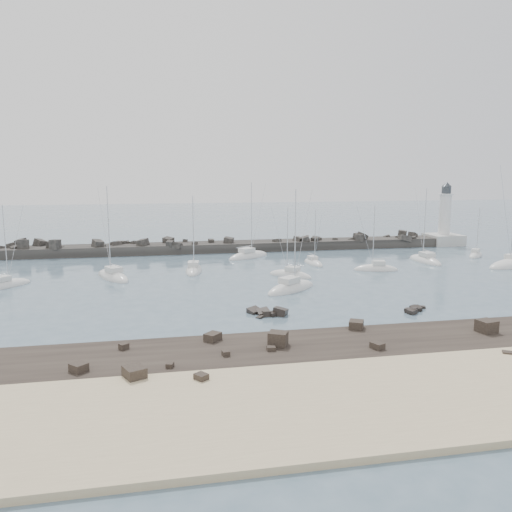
{
  "coord_description": "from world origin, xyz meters",
  "views": [
    {
      "loc": [
        -15.29,
        -62.66,
        16.02
      ],
      "look_at": [
        -0.81,
        12.0,
        3.2
      ],
      "focal_mm": 35.0,
      "sensor_mm": 36.0,
      "label": 1
    }
  ],
  "objects_px": {
    "sailboat_2": "(194,271)",
    "sailboat_7": "(376,270)",
    "sailboat_0": "(4,286)",
    "sailboat_10": "(476,256)",
    "lighthouse": "(444,231)",
    "sailboat_5": "(313,263)",
    "sailboat_8": "(425,261)",
    "sailboat_4": "(290,276)",
    "sailboat_3": "(249,257)",
    "sailboat_1": "(113,277)",
    "sailboat_6": "(291,289)"
  },
  "relations": [
    {
      "from": "sailboat_5",
      "to": "sailboat_7",
      "type": "bearing_deg",
      "value": -41.9
    },
    {
      "from": "sailboat_3",
      "to": "sailboat_10",
      "type": "bearing_deg",
      "value": -9.29
    },
    {
      "from": "sailboat_5",
      "to": "sailboat_7",
      "type": "distance_m",
      "value": 11.32
    },
    {
      "from": "sailboat_3",
      "to": "sailboat_8",
      "type": "distance_m",
      "value": 32.35
    },
    {
      "from": "sailboat_5",
      "to": "sailboat_3",
      "type": "bearing_deg",
      "value": 138.48
    },
    {
      "from": "sailboat_3",
      "to": "sailboat_1",
      "type": "bearing_deg",
      "value": -148.68
    },
    {
      "from": "sailboat_6",
      "to": "sailboat_10",
      "type": "height_order",
      "value": "sailboat_6"
    },
    {
      "from": "sailboat_3",
      "to": "sailboat_2",
      "type": "bearing_deg",
      "value": -133.85
    },
    {
      "from": "sailboat_5",
      "to": "sailboat_8",
      "type": "distance_m",
      "value": 20.59
    },
    {
      "from": "sailboat_0",
      "to": "sailboat_8",
      "type": "xyz_separation_m",
      "value": [
        68.73,
        7.09,
        0.01
      ]
    },
    {
      "from": "lighthouse",
      "to": "sailboat_4",
      "type": "height_order",
      "value": "lighthouse"
    },
    {
      "from": "sailboat_4",
      "to": "sailboat_8",
      "type": "xyz_separation_m",
      "value": [
        27.2,
        7.71,
        0.01
      ]
    },
    {
      "from": "sailboat_8",
      "to": "sailboat_2",
      "type": "bearing_deg",
      "value": -178.65
    },
    {
      "from": "sailboat_3",
      "to": "sailboat_6",
      "type": "height_order",
      "value": "sailboat_3"
    },
    {
      "from": "lighthouse",
      "to": "sailboat_6",
      "type": "height_order",
      "value": "lighthouse"
    },
    {
      "from": "sailboat_4",
      "to": "sailboat_10",
      "type": "distance_m",
      "value": 41.4
    },
    {
      "from": "sailboat_4",
      "to": "sailboat_5",
      "type": "relative_size",
      "value": 1.11
    },
    {
      "from": "sailboat_2",
      "to": "sailboat_4",
      "type": "relative_size",
      "value": 1.14
    },
    {
      "from": "sailboat_2",
      "to": "lighthouse",
      "type": "bearing_deg",
      "value": 19.68
    },
    {
      "from": "sailboat_2",
      "to": "sailboat_7",
      "type": "distance_m",
      "value": 30.01
    },
    {
      "from": "lighthouse",
      "to": "sailboat_4",
      "type": "relative_size",
      "value": 1.25
    },
    {
      "from": "sailboat_2",
      "to": "sailboat_6",
      "type": "relative_size",
      "value": 0.89
    },
    {
      "from": "sailboat_5",
      "to": "sailboat_4",
      "type": "bearing_deg",
      "value": -125.18
    },
    {
      "from": "sailboat_1",
      "to": "sailboat_7",
      "type": "relative_size",
      "value": 1.29
    },
    {
      "from": "sailboat_2",
      "to": "sailboat_7",
      "type": "relative_size",
      "value": 1.14
    },
    {
      "from": "lighthouse",
      "to": "sailboat_5",
      "type": "height_order",
      "value": "lighthouse"
    },
    {
      "from": "sailboat_3",
      "to": "sailboat_0",
      "type": "bearing_deg",
      "value": -155.09
    },
    {
      "from": "lighthouse",
      "to": "sailboat_8",
      "type": "relative_size",
      "value": 1.01
    },
    {
      "from": "sailboat_4",
      "to": "sailboat_10",
      "type": "relative_size",
      "value": 1.14
    },
    {
      "from": "sailboat_2",
      "to": "sailboat_6",
      "type": "height_order",
      "value": "sailboat_6"
    },
    {
      "from": "sailboat_5",
      "to": "sailboat_10",
      "type": "height_order",
      "value": "sailboat_5"
    },
    {
      "from": "sailboat_7",
      "to": "sailboat_3",
      "type": "bearing_deg",
      "value": 138.3
    },
    {
      "from": "lighthouse",
      "to": "sailboat_8",
      "type": "height_order",
      "value": "lighthouse"
    },
    {
      "from": "sailboat_3",
      "to": "sailboat_10",
      "type": "xyz_separation_m",
      "value": [
        43.18,
        -7.06,
        -0.01
      ]
    },
    {
      "from": "sailboat_7",
      "to": "sailboat_10",
      "type": "bearing_deg",
      "value": 20.77
    },
    {
      "from": "sailboat_0",
      "to": "sailboat_7",
      "type": "bearing_deg",
      "value": 1.31
    },
    {
      "from": "sailboat_0",
      "to": "sailboat_8",
      "type": "distance_m",
      "value": 69.1
    },
    {
      "from": "sailboat_6",
      "to": "sailboat_7",
      "type": "bearing_deg",
      "value": 31.76
    },
    {
      "from": "sailboat_10",
      "to": "sailboat_0",
      "type": "bearing_deg",
      "value": -172.53
    },
    {
      "from": "sailboat_0",
      "to": "sailboat_1",
      "type": "relative_size",
      "value": 0.83
    },
    {
      "from": "lighthouse",
      "to": "sailboat_2",
      "type": "height_order",
      "value": "lighthouse"
    },
    {
      "from": "sailboat_3",
      "to": "sailboat_5",
      "type": "bearing_deg",
      "value": -41.52
    },
    {
      "from": "sailboat_6",
      "to": "sailboat_7",
      "type": "distance_m",
      "value": 20.42
    },
    {
      "from": "sailboat_1",
      "to": "sailboat_6",
      "type": "xyz_separation_m",
      "value": [
        24.75,
        -12.8,
        0.01
      ]
    },
    {
      "from": "sailboat_4",
      "to": "lighthouse",
      "type": "bearing_deg",
      "value": 32.53
    },
    {
      "from": "lighthouse",
      "to": "sailboat_7",
      "type": "xyz_separation_m",
      "value": [
        -27.47,
        -25.24,
        -2.94
      ]
    },
    {
      "from": "sailboat_5",
      "to": "lighthouse",
      "type": "bearing_deg",
      "value": 26.23
    },
    {
      "from": "lighthouse",
      "to": "sailboat_3",
      "type": "relative_size",
      "value": 0.95
    },
    {
      "from": "sailboat_0",
      "to": "sailboat_10",
      "type": "relative_size",
      "value": 1.22
    },
    {
      "from": "sailboat_0",
      "to": "sailboat_2",
      "type": "bearing_deg",
      "value": 12.74
    }
  ]
}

